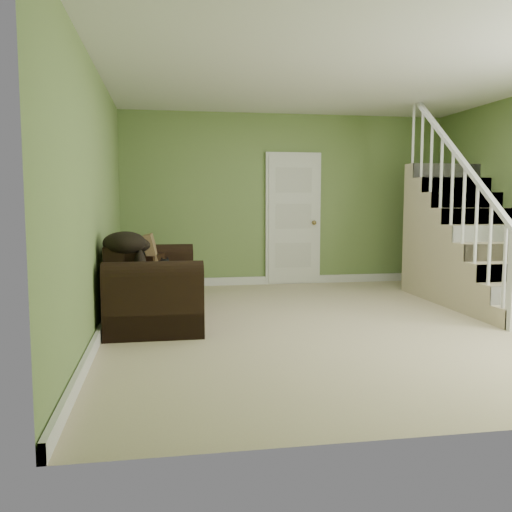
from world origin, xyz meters
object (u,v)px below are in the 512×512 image
object	(u,v)px
cat	(163,267)
side_table	(140,279)
sofa	(151,288)
banana	(166,277)

from	to	relation	value
cat	side_table	bearing A→B (deg)	104.02
side_table	sofa	bearing A→B (deg)	-78.45
sofa	banana	bearing A→B (deg)	-60.66
sofa	side_table	xyz separation A→B (m)	(-0.15, 0.74, -0.00)
side_table	cat	bearing A→B (deg)	-67.24
side_table	banana	xyz separation A→B (m)	(0.32, -1.03, 0.17)
side_table	banana	bearing A→B (deg)	-72.98
side_table	cat	world-z (taller)	side_table
sofa	cat	distance (m)	0.27
banana	cat	bearing A→B (deg)	66.16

